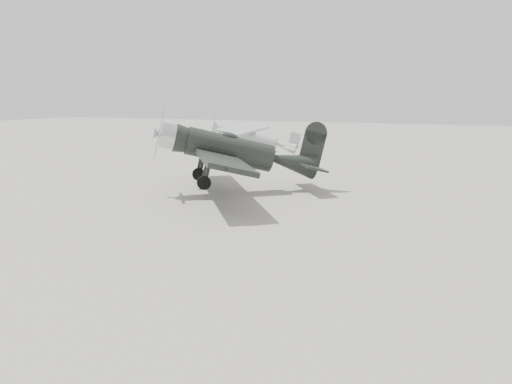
# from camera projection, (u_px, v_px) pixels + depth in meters

# --- Properties ---
(ground) EXTENTS (160.00, 160.00, 0.00)m
(ground) POSITION_uv_depth(u_px,v_px,m) (202.00, 235.00, 18.56)
(ground) COLOR gray
(ground) RESTS_ON ground
(lowwing_monoplane) EXTENTS (10.32, 11.57, 4.09)m
(lowwing_monoplane) POSITION_uv_depth(u_px,v_px,m) (237.00, 152.00, 26.38)
(lowwing_monoplane) COLOR black
(lowwing_monoplane) RESTS_ON ground
(highwing_monoplane) EXTENTS (7.60, 10.66, 3.01)m
(highwing_monoplane) POSITION_uv_depth(u_px,v_px,m) (251.00, 135.00, 41.81)
(highwing_monoplane) COLOR #9FA2A5
(highwing_monoplane) RESTS_ON ground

